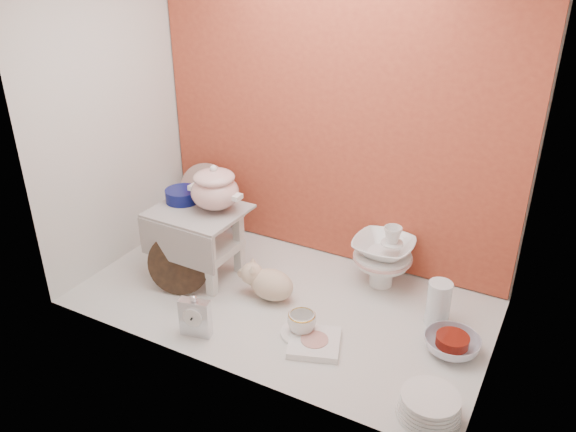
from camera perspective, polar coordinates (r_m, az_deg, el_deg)
name	(u,v)px	position (r m, az deg, el deg)	size (l,w,h in m)	color
ground	(282,300)	(2.61, -0.60, -8.33)	(1.80, 1.80, 0.00)	silver
niche_shell	(303,85)	(2.37, 1.45, 12.76)	(1.86, 1.03, 1.53)	#B84C2E
step_stool	(201,243)	(2.73, -8.59, -2.65)	(0.41, 0.35, 0.35)	silver
soup_tureen	(215,188)	(2.60, -7.25, 2.81)	(0.26, 0.26, 0.22)	white
cobalt_bowl	(182,195)	(2.74, -10.38, 2.02)	(0.16, 0.16, 0.06)	#0A1151
floral_platter	(207,200)	(3.11, -8.02, 1.57)	(0.40, 0.11, 0.39)	silver
blue_white_vase	(203,211)	(3.15, -8.39, 0.46)	(0.23, 0.23, 0.24)	white
lacquer_tray	(178,264)	(2.65, -10.76, -4.72)	(0.29, 0.09, 0.28)	black
mantel_clock	(195,316)	(2.39, -9.15, -9.71)	(0.13, 0.04, 0.19)	silver
plush_pig	(272,284)	(2.58, -1.62, -6.75)	(0.26, 0.18, 0.16)	#CEB091
teacup_saucer	(302,333)	(2.42, 1.35, -11.45)	(0.17, 0.17, 0.01)	white
gold_rim_teacup	(302,323)	(2.39, 1.37, -10.47)	(0.12, 0.12, 0.09)	white
lattice_dish	(314,343)	(2.36, 2.62, -12.38)	(0.20, 0.20, 0.03)	white
dinner_plate_stack	(430,406)	(2.12, 13.80, -17.71)	(0.22, 0.22, 0.09)	white
crystal_bowl	(452,345)	(2.40, 15.86, -12.11)	(0.22, 0.22, 0.07)	silver
clear_glass_vase	(438,303)	(2.50, 14.62, -8.35)	(0.10, 0.10, 0.20)	silver
porcelain_tower	(383,255)	(2.68, 9.35, -3.79)	(0.27, 0.27, 0.31)	white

